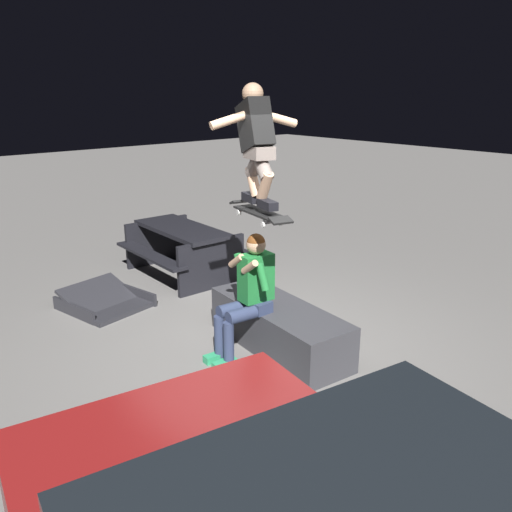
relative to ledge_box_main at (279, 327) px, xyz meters
name	(u,v)px	position (x,y,z in m)	size (l,w,h in m)	color
ground_plane	(266,352)	(0.03, 0.17, -0.25)	(40.00, 40.00, 0.00)	slate
ledge_box_main	(279,327)	(0.00, 0.00, 0.00)	(1.79, 0.64, 0.49)	#38383D
person_sitting_on_ledge	(247,291)	(0.09, 0.37, 0.49)	(0.60, 0.77, 1.33)	#2D3856
skateboard	(259,212)	(-0.05, 0.34, 1.34)	(1.04, 0.48, 0.13)	black
skater_airborne	(257,139)	(0.00, 0.33, 2.02)	(0.64, 0.87, 1.12)	black
kicker_ramp	(105,303)	(2.30, 0.92, -0.19)	(1.07, 1.05, 0.36)	#28282D
picnic_table_back	(182,243)	(2.70, -0.57, 0.25)	(1.75, 1.41, 0.75)	black
trash_bin	(430,508)	(-2.60, 1.30, 0.19)	(0.51, 0.51, 0.87)	#19512D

